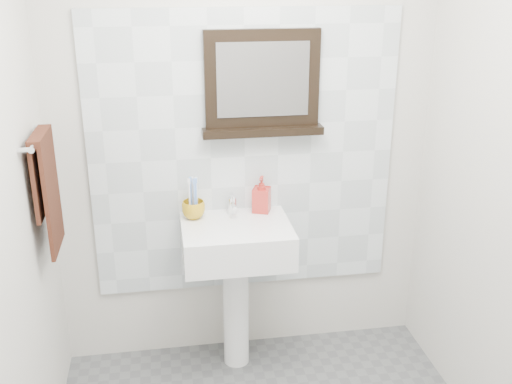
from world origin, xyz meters
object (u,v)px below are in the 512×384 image
Objects in this scene: pedestal_sink at (236,256)px; hand_towel at (46,183)px; soap_dispenser at (262,194)px; framed_mirror at (262,86)px; toothbrush_cup at (193,210)px.

hand_towel is (-0.86, -0.14, 0.50)m from pedestal_sink.
framed_mirror is (0.01, 0.04, 0.57)m from soap_dispenser.
framed_mirror is at bearing 99.84° from soap_dispenser.
soap_dispenser reaches higher than toothbrush_cup.
hand_towel is at bearing -143.49° from soap_dispenser.
soap_dispenser is (0.36, 0.03, 0.05)m from toothbrush_cup.
pedestal_sink is 1.01m from hand_towel.
pedestal_sink is 0.88m from framed_mirror.
soap_dispenser is at bearing 5.51° from toothbrush_cup.
toothbrush_cup is 0.61× the size of soap_dispenser.
framed_mirror reaches higher than hand_towel.
soap_dispenser is 0.57m from framed_mirror.
hand_towel is at bearing -170.98° from pedestal_sink.
hand_towel reaches higher than toothbrush_cup.
framed_mirror is at bearing 48.49° from pedestal_sink.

